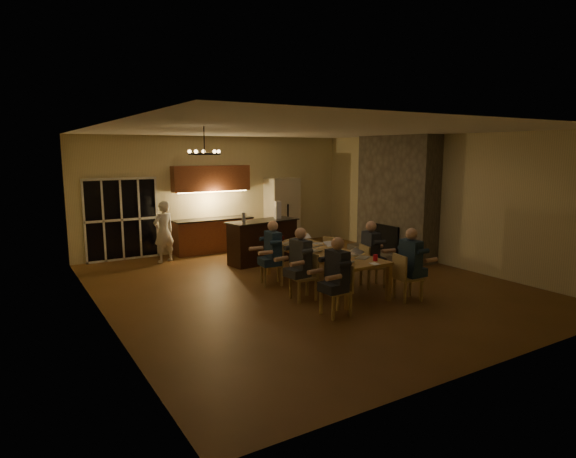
# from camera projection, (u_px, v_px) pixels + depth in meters

# --- Properties ---
(floor) EXTENTS (9.00, 9.00, 0.00)m
(floor) POSITION_uv_depth(u_px,v_px,m) (305.00, 285.00, 10.13)
(floor) COLOR brown
(floor) RESTS_ON ground
(back_wall) EXTENTS (8.00, 0.04, 3.20)m
(back_wall) POSITION_uv_depth(u_px,v_px,m) (218.00, 193.00, 13.69)
(back_wall) COLOR beige
(back_wall) RESTS_ON ground
(left_wall) EXTENTS (0.04, 9.00, 3.20)m
(left_wall) POSITION_uv_depth(u_px,v_px,m) (99.00, 226.00, 7.81)
(left_wall) COLOR beige
(left_wall) RESTS_ON ground
(right_wall) EXTENTS (0.04, 9.00, 3.20)m
(right_wall) POSITION_uv_depth(u_px,v_px,m) (440.00, 200.00, 11.94)
(right_wall) COLOR beige
(right_wall) RESTS_ON ground
(ceiling) EXTENTS (8.00, 9.00, 0.04)m
(ceiling) POSITION_uv_depth(u_px,v_px,m) (306.00, 130.00, 9.61)
(ceiling) COLOR white
(ceiling) RESTS_ON back_wall
(french_doors) EXTENTS (1.86, 0.08, 2.10)m
(french_doors) POSITION_uv_depth(u_px,v_px,m) (122.00, 220.00, 12.35)
(french_doors) COLOR black
(french_doors) RESTS_ON ground
(fireplace) EXTENTS (0.58, 2.50, 3.20)m
(fireplace) POSITION_uv_depth(u_px,v_px,m) (396.00, 196.00, 12.79)
(fireplace) COLOR #5F584B
(fireplace) RESTS_ON ground
(kitchenette) EXTENTS (2.24, 0.68, 2.40)m
(kitchenette) POSITION_uv_depth(u_px,v_px,m) (213.00, 209.00, 13.33)
(kitchenette) COLOR brown
(kitchenette) RESTS_ON ground
(refrigerator) EXTENTS (0.90, 0.68, 2.00)m
(refrigerator) POSITION_uv_depth(u_px,v_px,m) (282.00, 211.00, 14.45)
(refrigerator) COLOR beige
(refrigerator) RESTS_ON ground
(dining_table) EXTENTS (1.10, 3.02, 0.75)m
(dining_table) POSITION_uv_depth(u_px,v_px,m) (323.00, 269.00, 10.00)
(dining_table) COLOR tan
(dining_table) RESTS_ON ground
(bar_island) EXTENTS (1.94, 0.93, 1.08)m
(bar_island) POSITION_uv_depth(u_px,v_px,m) (263.00, 241.00, 12.13)
(bar_island) COLOR black
(bar_island) RESTS_ON ground
(chair_left_near) EXTENTS (0.45, 0.45, 0.89)m
(chair_left_near) POSITION_uv_depth(u_px,v_px,m) (336.00, 290.00, 8.21)
(chair_left_near) COLOR tan
(chair_left_near) RESTS_ON ground
(chair_left_mid) EXTENTS (0.48, 0.48, 0.89)m
(chair_left_mid) POSITION_uv_depth(u_px,v_px,m) (303.00, 277.00, 9.10)
(chair_left_mid) COLOR tan
(chair_left_mid) RESTS_ON ground
(chair_left_far) EXTENTS (0.55, 0.55, 0.89)m
(chair_left_far) POSITION_uv_depth(u_px,v_px,m) (272.00, 264.00, 10.12)
(chair_left_far) COLOR tan
(chair_left_far) RESTS_ON ground
(chair_right_near) EXTENTS (0.51, 0.51, 0.89)m
(chair_right_near) POSITION_uv_depth(u_px,v_px,m) (408.00, 277.00, 9.07)
(chair_right_near) COLOR tan
(chair_right_near) RESTS_ON ground
(chair_right_mid) EXTENTS (0.53, 0.53, 0.89)m
(chair_right_mid) POSITION_uv_depth(u_px,v_px,m) (373.00, 266.00, 9.96)
(chair_right_mid) COLOR tan
(chair_right_mid) RESTS_ON ground
(chair_right_far) EXTENTS (0.55, 0.55, 0.89)m
(chair_right_far) POSITION_uv_depth(u_px,v_px,m) (336.00, 255.00, 10.99)
(chair_right_far) COLOR tan
(chair_right_far) RESTS_ON ground
(person_left_near) EXTENTS (0.63, 0.63, 1.38)m
(person_left_near) POSITION_uv_depth(u_px,v_px,m) (337.00, 277.00, 8.12)
(person_left_near) COLOR #24282E
(person_left_near) RESTS_ON ground
(person_right_near) EXTENTS (0.60, 0.60, 1.38)m
(person_right_near) POSITION_uv_depth(u_px,v_px,m) (410.00, 264.00, 9.07)
(person_right_near) COLOR #1E344C
(person_right_near) RESTS_ON ground
(person_left_mid) EXTENTS (0.67, 0.67, 1.38)m
(person_left_mid) POSITION_uv_depth(u_px,v_px,m) (300.00, 264.00, 9.10)
(person_left_mid) COLOR #32363B
(person_left_mid) RESTS_ON ground
(person_right_mid) EXTENTS (0.70, 0.70, 1.38)m
(person_right_mid) POSITION_uv_depth(u_px,v_px,m) (370.00, 254.00, 9.97)
(person_right_mid) COLOR #24282E
(person_right_mid) RESTS_ON ground
(person_left_far) EXTENTS (0.65, 0.65, 1.38)m
(person_left_far) POSITION_uv_depth(u_px,v_px,m) (273.00, 253.00, 10.00)
(person_left_far) COLOR #1E344C
(person_left_far) RESTS_ON ground
(standing_person) EXTENTS (0.65, 0.52, 1.56)m
(standing_person) POSITION_uv_depth(u_px,v_px,m) (164.00, 232.00, 12.15)
(standing_person) COLOR white
(standing_person) RESTS_ON ground
(chandelier) EXTENTS (0.53, 0.53, 0.03)m
(chandelier) POSITION_uv_depth(u_px,v_px,m) (205.00, 154.00, 7.95)
(chandelier) COLOR black
(chandelier) RESTS_ON ceiling
(laptop_a) EXTENTS (0.36, 0.32, 0.23)m
(laptop_a) POSITION_uv_depth(u_px,v_px,m) (345.00, 257.00, 8.91)
(laptop_a) COLOR silver
(laptop_a) RESTS_ON dining_table
(laptop_b) EXTENTS (0.42, 0.41, 0.23)m
(laptop_b) POSITION_uv_depth(u_px,v_px,m) (362.00, 252.00, 9.29)
(laptop_b) COLOR silver
(laptop_b) RESTS_ON dining_table
(laptop_c) EXTENTS (0.38, 0.35, 0.23)m
(laptop_c) POSITION_uv_depth(u_px,v_px,m) (313.00, 246.00, 9.88)
(laptop_c) COLOR silver
(laptop_c) RESTS_ON dining_table
(laptop_d) EXTENTS (0.33, 0.29, 0.23)m
(laptop_d) POSITION_uv_depth(u_px,v_px,m) (335.00, 245.00, 10.01)
(laptop_d) COLOR silver
(laptop_d) RESTS_ON dining_table
(laptop_e) EXTENTS (0.39, 0.37, 0.23)m
(laptop_e) POSITION_uv_depth(u_px,v_px,m) (288.00, 239.00, 10.74)
(laptop_e) COLOR silver
(laptop_e) RESTS_ON dining_table
(laptop_f) EXTENTS (0.36, 0.33, 0.23)m
(laptop_f) POSITION_uv_depth(u_px,v_px,m) (305.00, 237.00, 10.89)
(laptop_f) COLOR silver
(laptop_f) RESTS_ON dining_table
(mug_front) EXTENTS (0.08, 0.08, 0.10)m
(mug_front) POSITION_uv_depth(u_px,v_px,m) (334.00, 253.00, 9.49)
(mug_front) COLOR silver
(mug_front) RESTS_ON dining_table
(mug_mid) EXTENTS (0.08, 0.08, 0.10)m
(mug_mid) POSITION_uv_depth(u_px,v_px,m) (311.00, 244.00, 10.43)
(mug_mid) COLOR silver
(mug_mid) RESTS_ON dining_table
(mug_back) EXTENTS (0.07, 0.07, 0.10)m
(mug_back) POSITION_uv_depth(u_px,v_px,m) (289.00, 244.00, 10.45)
(mug_back) COLOR silver
(mug_back) RESTS_ON dining_table
(redcup_near) EXTENTS (0.09, 0.09, 0.12)m
(redcup_near) POSITION_uv_depth(u_px,v_px,m) (375.00, 258.00, 9.06)
(redcup_near) COLOR red
(redcup_near) RESTS_ON dining_table
(redcup_mid) EXTENTS (0.08, 0.08, 0.12)m
(redcup_mid) POSITION_uv_depth(u_px,v_px,m) (293.00, 247.00, 10.06)
(redcup_mid) COLOR red
(redcup_mid) RESTS_ON dining_table
(can_silver) EXTENTS (0.06, 0.06, 0.12)m
(can_silver) POSITION_uv_depth(u_px,v_px,m) (345.00, 254.00, 9.34)
(can_silver) COLOR #B2B2B7
(can_silver) RESTS_ON dining_table
(can_cola) EXTENTS (0.06, 0.06, 0.12)m
(can_cola) POSITION_uv_depth(u_px,v_px,m) (283.00, 238.00, 11.05)
(can_cola) COLOR #3F0F0C
(can_cola) RESTS_ON dining_table
(can_right) EXTENTS (0.06, 0.06, 0.12)m
(can_right) POSITION_uv_depth(u_px,v_px,m) (330.00, 244.00, 10.42)
(can_right) COLOR #B2B2B7
(can_right) RESTS_ON dining_table
(plate_near) EXTENTS (0.24, 0.24, 0.02)m
(plate_near) POSITION_uv_depth(u_px,v_px,m) (354.00, 254.00, 9.64)
(plate_near) COLOR silver
(plate_near) RESTS_ON dining_table
(plate_left) EXTENTS (0.24, 0.24, 0.02)m
(plate_left) POSITION_uv_depth(u_px,v_px,m) (336.00, 260.00, 9.05)
(plate_left) COLOR silver
(plate_left) RESTS_ON dining_table
(plate_far) EXTENTS (0.23, 0.23, 0.02)m
(plate_far) POSITION_uv_depth(u_px,v_px,m) (318.00, 244.00, 10.70)
(plate_far) COLOR silver
(plate_far) RESTS_ON dining_table
(notepad) EXTENTS (0.15, 0.20, 0.01)m
(notepad) POSITION_uv_depth(u_px,v_px,m) (375.00, 264.00, 8.80)
(notepad) COLOR white
(notepad) RESTS_ON dining_table
(bar_bottle) EXTENTS (0.09, 0.09, 0.24)m
(bar_bottle) POSITION_uv_depth(u_px,v_px,m) (244.00, 217.00, 11.72)
(bar_bottle) COLOR #99999E
(bar_bottle) RESTS_ON bar_island
(bar_blender) EXTENTS (0.15, 0.15, 0.45)m
(bar_blender) POSITION_uv_depth(u_px,v_px,m) (278.00, 210.00, 12.34)
(bar_blender) COLOR silver
(bar_blender) RESTS_ON bar_island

